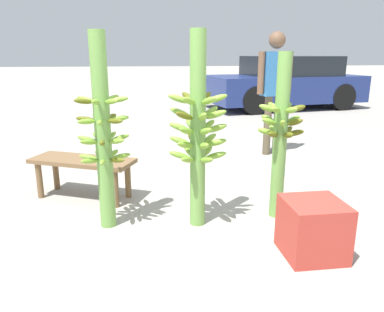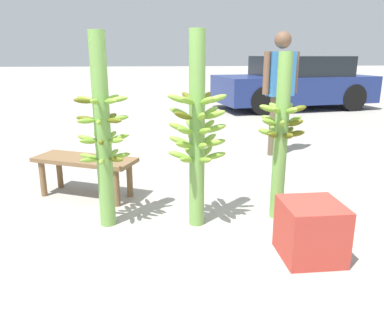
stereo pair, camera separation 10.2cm
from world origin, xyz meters
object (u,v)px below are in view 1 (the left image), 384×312
(produce_crate, at_px, (313,229))
(market_bench, at_px, (83,166))
(banana_stalk_center, at_px, (198,131))
(vendor_person, at_px, (275,81))
(parked_car, at_px, (285,83))
(banana_stalk_left, at_px, (103,133))
(banana_stalk_right, at_px, (280,134))

(produce_crate, bearing_deg, market_bench, 142.37)
(banana_stalk_center, height_order, vendor_person, vendor_person)
(parked_car, distance_m, produce_crate, 7.69)
(banana_stalk_left, xyz_separation_m, parked_car, (4.07, 6.55, -0.14))
(banana_stalk_center, xyz_separation_m, parked_car, (3.32, 6.61, -0.15))
(banana_stalk_right, bearing_deg, produce_crate, -88.60)
(banana_stalk_left, bearing_deg, banana_stalk_right, 0.05)
(vendor_person, distance_m, produce_crate, 2.94)
(vendor_person, bearing_deg, parked_car, -129.75)
(banana_stalk_left, xyz_separation_m, produce_crate, (1.48, -0.68, -0.59))
(market_bench, bearing_deg, parked_car, 77.77)
(banana_stalk_left, distance_m, banana_stalk_right, 1.46)
(market_bench, bearing_deg, produce_crate, -13.30)
(banana_stalk_right, bearing_deg, market_bench, 158.82)
(banana_stalk_center, height_order, produce_crate, banana_stalk_center)
(banana_stalk_right, distance_m, market_bench, 1.92)
(banana_stalk_left, height_order, produce_crate, banana_stalk_left)
(banana_stalk_right, bearing_deg, banana_stalk_left, -179.95)
(banana_stalk_center, distance_m, market_bench, 1.36)
(market_bench, xyz_separation_m, produce_crate, (1.76, -1.36, -0.13))
(banana_stalk_right, relative_size, parked_car, 0.34)
(vendor_person, height_order, parked_car, vendor_person)
(market_bench, distance_m, produce_crate, 2.23)
(banana_stalk_left, xyz_separation_m, vendor_person, (2.14, 2.06, 0.23))
(parked_car, bearing_deg, vendor_person, 147.71)
(banana_stalk_center, relative_size, vendor_person, 0.94)
(vendor_person, height_order, market_bench, vendor_person)
(banana_stalk_center, bearing_deg, banana_stalk_left, 174.89)
(banana_stalk_left, height_order, banana_stalk_center, banana_stalk_center)
(banana_stalk_center, relative_size, parked_car, 0.38)
(vendor_person, bearing_deg, market_bench, 13.21)
(banana_stalk_center, height_order, banana_stalk_right, banana_stalk_center)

